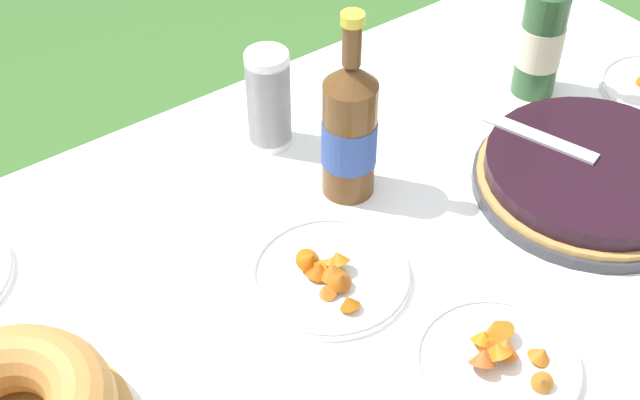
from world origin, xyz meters
The scene contains 9 objects.
garden_table centered at (0.00, 0.00, 0.61)m, with size 1.76×0.91×0.67m.
tablecloth centered at (0.00, 0.00, 0.66)m, with size 1.77×0.92×0.10m.
berry_tart centered at (0.42, -0.11, 0.70)m, with size 0.37×0.37×0.06m.
serving_knife centered at (0.42, -0.14, 0.74)m, with size 0.14×0.36×0.01m.
cup_stack centered at (0.08, 0.28, 0.76)m, with size 0.07×0.07×0.18m.
cider_bottle_green centered at (0.54, 0.13, 0.79)m, with size 0.08×0.08×0.32m.
cider_bottle_amber centered at (0.11, 0.11, 0.79)m, with size 0.09×0.09×0.32m.
snack_plate_near centered at (0.05, -0.28, 0.69)m, with size 0.22×0.22×0.06m.
snack_plate_left centered at (-0.03, -0.03, 0.69)m, with size 0.23×0.23×0.05m.
Camera 1 is at (-0.55, -0.71, 1.61)m, focal length 50.00 mm.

